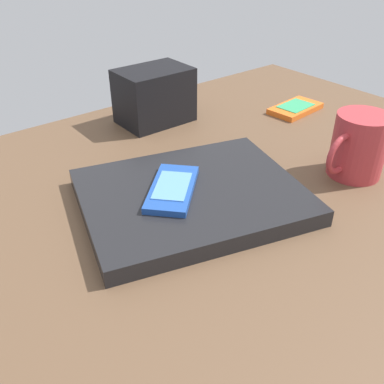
{
  "coord_description": "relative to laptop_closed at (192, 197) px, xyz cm",
  "views": [
    {
      "loc": [
        32.12,
        39.63,
        37.41
      ],
      "look_at": [
        0.64,
        0.09,
        5.0
      ],
      "focal_mm": 40.15,
      "sensor_mm": 36.0,
      "label": 1
    }
  ],
  "objects": [
    {
      "name": "coffee_mug",
      "position": [
        -25.12,
        9.21,
        3.75
      ],
      "size": [
        11.87,
        8.22,
        9.94
      ],
      "color": "#B23338",
      "rests_on": "desk_surface"
    },
    {
      "name": "desk_surface",
      "position": [
        -0.64,
        -0.09,
        -2.72
      ],
      "size": [
        120.0,
        80.0,
        3.0
      ],
      "primitive_type": "cube",
      "color": "brown",
      "rests_on": "ground"
    },
    {
      "name": "cell_phone_on_desk",
      "position": [
        -38.69,
        -13.68,
        -0.62
      ],
      "size": [
        12.04,
        7.38,
        1.26
      ],
      "color": "orange",
      "rests_on": "desk_surface"
    },
    {
      "name": "laptop_closed",
      "position": [
        0.0,
        0.0,
        0.0
      ],
      "size": [
        35.65,
        31.45,
        2.44
      ],
      "primitive_type": "cube",
      "rotation": [
        0.0,
        0.0,
        -0.29
      ],
      "color": "black",
      "rests_on": "desk_surface"
    },
    {
      "name": "desk_organizer",
      "position": [
        -12.67,
        -27.69,
        4.01
      ],
      "size": [
        13.72,
        9.65,
        10.46
      ],
      "primitive_type": "cube",
      "rotation": [
        0.0,
        0.0,
        -0.01
      ],
      "color": "black",
      "rests_on": "desk_surface"
    },
    {
      "name": "cell_phone_on_laptop",
      "position": [
        2.48,
        -1.24,
        1.72
      ],
      "size": [
        12.6,
        12.27,
        1.07
      ],
      "color": "#1E479E",
      "rests_on": "laptop_closed"
    }
  ]
}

